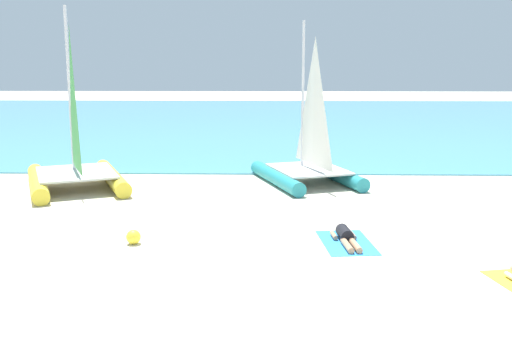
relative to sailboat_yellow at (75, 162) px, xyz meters
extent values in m
plane|color=beige|center=(5.88, 2.37, -0.86)|extent=(120.00, 120.00, 0.00)
cube|color=#4C9EB7|center=(5.88, 22.46, -0.84)|extent=(120.00, 40.00, 0.05)
cylinder|color=yellow|center=(-1.12, -0.34, -0.61)|extent=(2.25, 4.27, 0.51)
cylinder|color=yellow|center=(1.01, 0.59, -0.61)|extent=(2.25, 4.27, 0.51)
cube|color=silver|center=(0.03, -0.07, -0.32)|extent=(3.27, 3.54, 0.06)
cylinder|color=silver|center=(-0.23, 0.51, 2.29)|extent=(0.11, 0.11, 5.29)
pyramid|color=#4CA54C|center=(0.20, -0.44, 2.13)|extent=(0.99, 2.16, 4.44)
cylinder|color=teal|center=(6.46, 0.78, -0.63)|extent=(1.81, 4.05, 0.47)
cylinder|color=teal|center=(8.50, 1.49, -0.63)|extent=(1.81, 4.05, 0.47)
cube|color=silver|center=(7.54, 0.95, -0.36)|extent=(2.91, 3.20, 0.06)
cylinder|color=silver|center=(7.35, 1.50, 2.06)|extent=(0.10, 0.10, 4.91)
pyramid|color=white|center=(7.67, 0.59, 1.91)|extent=(0.77, 2.06, 4.12)
cube|color=#338CD8|center=(8.00, -5.55, -0.86)|extent=(1.29, 2.00, 0.01)
cylinder|color=black|center=(7.98, -5.35, -0.70)|extent=(0.36, 0.65, 0.30)
sphere|color=tan|center=(7.94, -4.94, -0.70)|extent=(0.22, 0.22, 0.22)
cylinder|color=tan|center=(7.95, -6.00, -0.78)|extent=(0.22, 0.79, 0.14)
cylinder|color=tan|center=(8.13, -5.99, -0.78)|extent=(0.22, 0.79, 0.14)
cylinder|color=tan|center=(7.74, -5.22, -0.79)|extent=(0.14, 0.46, 0.10)
cylinder|color=tan|center=(8.18, -5.17, -0.79)|extent=(0.14, 0.46, 0.10)
sphere|color=yellow|center=(3.19, -5.75, -0.70)|extent=(0.33, 0.33, 0.33)
camera|label=1|loc=(6.25, -18.30, 3.18)|focal=40.97mm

